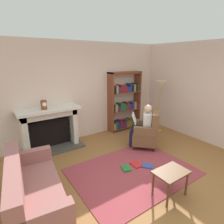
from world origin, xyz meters
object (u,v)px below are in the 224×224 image
(seated_reader, at_px, (143,124))
(side_table, at_px, (171,175))
(armchair_reading, at_px, (147,132))
(sofa_floral, at_px, (33,192))
(fireplace, at_px, (50,127))
(mantel_clock, at_px, (44,105))
(bookshelf, at_px, (124,103))
(floor_lamp, at_px, (160,89))

(seated_reader, xyz_separation_m, side_table, (-0.88, -1.60, -0.23))
(seated_reader, distance_m, side_table, 1.84)
(armchair_reading, relative_size, sofa_floral, 0.55)
(fireplace, xyz_separation_m, seated_reader, (2.01, -1.26, 0.05))
(mantel_clock, distance_m, bookshelf, 2.54)
(sofa_floral, height_order, side_table, sofa_floral)
(mantel_clock, bearing_deg, bookshelf, 3.07)
(bookshelf, relative_size, side_table, 3.31)
(floor_lamp, bearing_deg, seated_reader, -156.08)
(fireplace, distance_m, bookshelf, 2.43)
(bookshelf, xyz_separation_m, armchair_reading, (-0.31, -1.38, -0.45))
(mantel_clock, relative_size, armchair_reading, 0.22)
(armchair_reading, bearing_deg, fireplace, -77.91)
(fireplace, xyz_separation_m, sofa_floral, (-0.83, -1.92, -0.25))
(fireplace, xyz_separation_m, mantel_clock, (-0.11, -0.10, 0.62))
(fireplace, bearing_deg, floor_lamp, -13.49)
(fireplace, relative_size, side_table, 2.71)
(mantel_clock, relative_size, side_table, 0.39)
(bookshelf, relative_size, armchair_reading, 1.91)
(floor_lamp, bearing_deg, bookshelf, 133.29)
(armchair_reading, height_order, side_table, armchair_reading)
(fireplace, height_order, floor_lamp, floor_lamp)
(fireplace, relative_size, armchair_reading, 1.56)
(side_table, bearing_deg, armchair_reading, 57.66)
(bookshelf, xyz_separation_m, sofa_floral, (-3.24, -1.95, -0.56))
(bookshelf, height_order, seated_reader, bookshelf)
(armchair_reading, relative_size, side_table, 1.73)
(mantel_clock, bearing_deg, side_table, -65.80)
(fireplace, xyz_separation_m, bookshelf, (2.41, 0.03, 0.30))
(armchair_reading, bearing_deg, mantel_clock, -74.62)
(bookshelf, bearing_deg, mantel_clock, -176.93)
(fireplace, relative_size, seated_reader, 1.33)
(armchair_reading, bearing_deg, side_table, 12.48)
(seated_reader, relative_size, sofa_floral, 0.64)
(side_table, bearing_deg, fireplace, 111.54)
(fireplace, bearing_deg, armchair_reading, -32.73)
(bookshelf, xyz_separation_m, seated_reader, (-0.40, -1.30, -0.26))
(armchair_reading, relative_size, floor_lamp, 0.60)
(fireplace, xyz_separation_m, floor_lamp, (3.15, -0.76, 0.78))
(fireplace, relative_size, bookshelf, 0.82)
(armchair_reading, bearing_deg, seated_reader, -90.00)
(fireplace, distance_m, seated_reader, 2.38)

